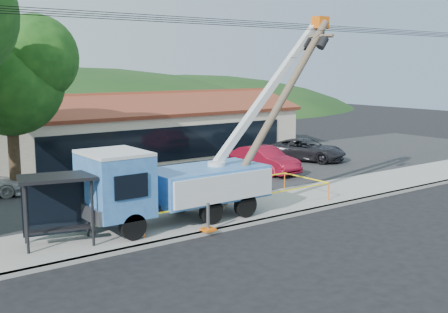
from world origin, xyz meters
TOP-DOWN VIEW (x-y plane):
  - ground at (0.00, 0.00)m, footprint 120.00×120.00m
  - curb at (0.00, 2.10)m, footprint 60.00×0.25m
  - sidewalk at (0.00, 4.00)m, footprint 60.00×4.00m
  - parking_lot at (0.00, 12.00)m, footprint 60.00×12.00m
  - strip_mall at (4.00, 19.98)m, footprint 22.50×8.53m
  - tree_lot at (-7.00, 13.00)m, footprint 6.30×5.60m
  - hill_center at (10.00, 55.00)m, footprint 89.60×64.00m
  - hill_east at (30.00, 55.00)m, footprint 72.80×52.00m
  - utility_truck at (-3.38, 3.93)m, footprint 12.11×4.23m
  - leaning_pole at (1.78, 3.36)m, footprint 6.56×1.88m
  - bus_shelter at (-8.14, 4.02)m, footprint 2.90×2.18m
  - caution_tape at (-0.44, 4.30)m, footprint 9.93×3.12m
  - car_silver at (-3.98, 9.51)m, footprint 4.42×5.08m
  - car_red at (6.76, 10.11)m, footprint 1.95×4.89m
  - car_dark at (11.98, 11.76)m, footprint 4.38×5.82m

SIDE VIEW (x-z plane):
  - ground at x=0.00m, z-range 0.00..0.00m
  - hill_center at x=10.00m, z-range -16.00..16.00m
  - hill_east at x=30.00m, z-range -13.00..13.00m
  - car_silver at x=-3.98m, z-range -0.83..0.83m
  - car_red at x=6.76m, z-range -0.79..0.79m
  - car_dark at x=11.98m, z-range -0.73..0.73m
  - parking_lot at x=0.00m, z-range 0.00..0.10m
  - curb at x=0.00m, z-range 0.00..0.15m
  - sidewalk at x=0.00m, z-range 0.00..0.15m
  - caution_tape at x=-0.44m, z-range 0.37..1.27m
  - utility_truck at x=-3.38m, z-range -2.44..6.12m
  - strip_mall at x=4.00m, z-range -0.46..4.22m
  - bus_shelter at x=-8.14m, z-range 0.73..3.24m
  - leaning_pole at x=1.78m, z-range 0.48..8.98m
  - tree_lot at x=-7.00m, z-range 1.74..10.68m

